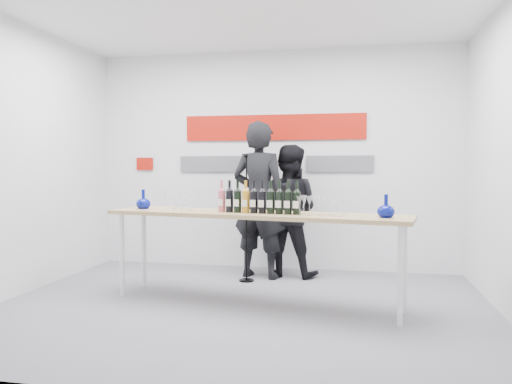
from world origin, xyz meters
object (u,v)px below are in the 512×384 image
at_px(presenter_left, 259,200).
at_px(presenter_right, 288,210).
at_px(tasting_table, 254,219).
at_px(mic_stand, 246,243).

distance_m(presenter_left, presenter_right, 0.42).
relative_size(tasting_table, presenter_right, 1.90).
bearing_deg(presenter_right, mic_stand, 54.25).
height_order(presenter_left, presenter_right, presenter_left).
relative_size(presenter_right, mic_stand, 1.08).
bearing_deg(presenter_left, presenter_right, -139.17).
bearing_deg(tasting_table, presenter_right, 93.06).
xyz_separation_m(presenter_left, mic_stand, (-0.11, -0.25, -0.51)).
bearing_deg(mic_stand, presenter_left, 59.18).
xyz_separation_m(tasting_table, presenter_left, (-0.18, 1.22, 0.12)).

